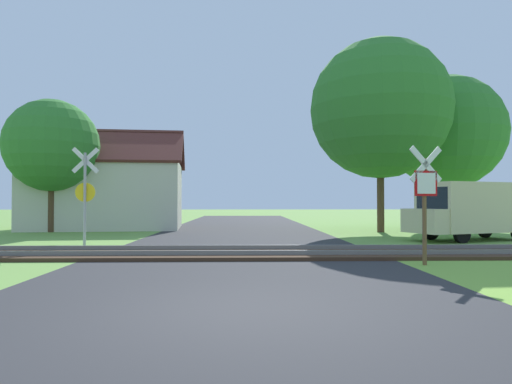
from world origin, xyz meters
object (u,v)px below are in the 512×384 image
Objects in this scene: stop_sign_near at (425,195)px; crossing_sign_far at (85,190)px; mail_truck at (471,209)px; tree_far at (447,132)px; tree_right at (380,109)px; house at (108,193)px; tree_left at (52,146)px.

crossing_sign_far reaches higher than stop_sign_near.
stop_sign_near reaches higher than mail_truck.
stop_sign_near is at bearing -116.14° from tree_far.
crossing_sign_far is 14.53m from tree_right.
crossing_sign_far is 0.39× the size of tree_far.
house is (-11.92, 14.96, 0.29)m from stop_sign_near.
crossing_sign_far is 14.30m from mail_truck.
crossing_sign_far is 0.37× the size of house.
tree_right is at bearing -1.70° from tree_left.
tree_right is at bearing 21.45° from crossing_sign_far.
house is at bearing -65.33° from stop_sign_near.
tree_right reaches higher than tree_left.
tree_right reaches higher than house.
crossing_sign_far is (-9.59, 4.59, 0.22)m from stop_sign_near.
house is 18.38m from mail_truck.
mail_truck is (16.44, -8.17, -0.73)m from house.
tree_far reaches higher than stop_sign_near.
tree_left is at bearing 178.30° from tree_right.
mail_truck is (14.11, 2.21, -0.66)m from crossing_sign_far.
tree_right is at bearing -151.24° from tree_far.
tree_left is at bearing -128.71° from house.
crossing_sign_far is at bearing -39.46° from stop_sign_near.
tree_left is (-13.81, 12.06, 2.60)m from stop_sign_near.
tree_left reaches higher than house.
crossing_sign_far is 0.51× the size of tree_left.
tree_right is (2.44, 11.58, 4.42)m from stop_sign_near.
stop_sign_near is 12.63m from tree_right.
tree_right is at bearing 3.65° from mail_truck.
stop_sign_near is at bearing -34.30° from crossing_sign_far.
house is at bearing 177.12° from tree_far.
mail_truck is at bearing -137.53° from stop_sign_near.
tree_far reaches higher than house.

